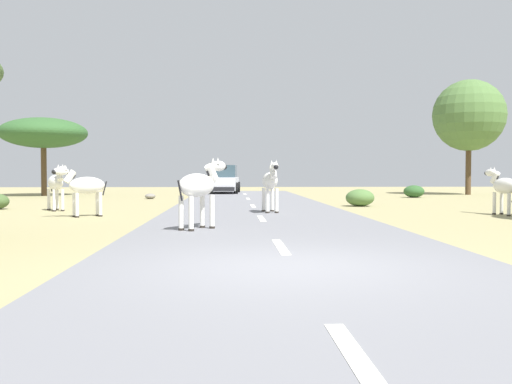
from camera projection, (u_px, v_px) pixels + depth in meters
ground_plane at (290, 270)px, 7.74m from camera, size 90.00×90.00×0.00m
road at (294, 268)px, 7.74m from camera, size 6.00×64.00×0.05m
lane_markings at (303, 279)px, 6.74m from camera, size 0.16×56.00×0.01m
zebra_0 at (271, 182)px, 18.12m from camera, size 0.58×1.75×1.65m
zebra_1 at (200, 186)px, 12.77m from camera, size 1.21×1.49×1.62m
zebra_2 at (84, 186)px, 16.95m from camera, size 1.48×1.06×1.54m
zebra_3 at (503, 186)px, 17.70m from camera, size 0.61×1.57×1.50m
zebra_4 at (56, 183)px, 19.63m from camera, size 1.09×1.53×1.60m
car_0 at (223, 180)px, 35.75m from camera, size 2.23×4.44×1.74m
tree_1 at (43, 133)px, 32.34m from camera, size 4.88×4.88×4.43m
tree_2 at (469, 116)px, 33.93m from camera, size 4.24×4.24×6.85m
bush_0 at (414, 191)px, 30.22m from camera, size 1.09×0.98×0.65m
bush_1 at (360, 198)px, 22.35m from camera, size 1.12×1.01×0.67m
rock_3 at (150, 196)px, 28.69m from camera, size 0.53×0.57×0.27m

